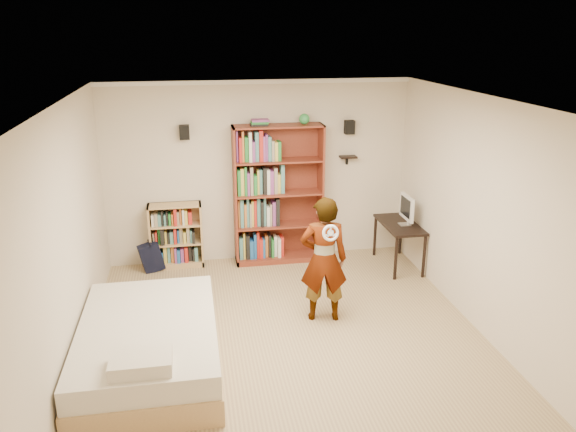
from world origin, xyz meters
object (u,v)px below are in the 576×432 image
Objects in this scene: computer_desk at (398,245)px; daybed at (149,340)px; low_bookshelf at (176,235)px; person at (324,259)px; tall_bookshelf at (278,195)px.

computer_desk is 0.45× the size of daybed.
computer_desk is 4.07m from daybed.
low_bookshelf is 3.30m from computer_desk.
tall_bookshelf is at bearing -74.13° from person.
daybed is at bearing 27.75° from person.
person reaches higher than daybed.
low_bookshelf is at bearing 178.24° from tall_bookshelf.
computer_desk is 0.63× the size of person.
low_bookshelf is at bearing 84.24° from daybed.
daybed is (-1.79, -2.59, -0.72)m from tall_bookshelf.
low_bookshelf reaches higher than daybed.
tall_bookshelf is 1.92m from person.
tall_bookshelf is 1.34× the size of person.
person is at bearing 19.10° from daybed.
computer_desk is at bearing -10.12° from low_bookshelf.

